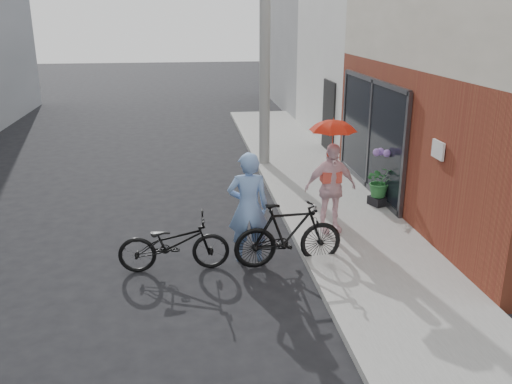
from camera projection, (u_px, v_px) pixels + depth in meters
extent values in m
plane|color=black|center=(252.00, 265.00, 8.99)|extent=(80.00, 80.00, 0.00)
cube|color=gray|center=(341.00, 214.00, 11.12)|extent=(2.20, 24.00, 0.12)
cube|color=#9E9E99|center=(285.00, 217.00, 10.98)|extent=(0.12, 24.00, 0.12)
cube|color=black|center=(371.00, 135.00, 12.26)|extent=(0.06, 3.80, 2.40)
cube|color=white|center=(438.00, 150.00, 9.01)|extent=(0.04, 0.40, 0.30)
cube|color=white|center=(440.00, 29.00, 17.27)|extent=(8.00, 6.00, 7.00)
cube|color=gray|center=(368.00, 25.00, 23.86)|extent=(8.00, 8.00, 7.00)
cylinder|color=#9E9E99|center=(265.00, 33.00, 13.68)|extent=(0.28, 0.28, 7.00)
imported|color=#799DD7|center=(248.00, 208.00, 8.91)|extent=(0.71, 0.49, 1.88)
imported|color=black|center=(174.00, 243.00, 8.70)|extent=(1.78, 0.62, 0.93)
imported|color=black|center=(288.00, 234.00, 8.85)|extent=(1.86, 0.66, 1.09)
imported|color=#F6CED6|center=(330.00, 188.00, 9.87)|extent=(1.01, 0.51, 1.67)
imported|color=#F1391C|center=(333.00, 124.00, 9.49)|extent=(0.80, 0.80, 0.71)
cube|color=black|center=(379.00, 201.00, 11.46)|extent=(0.45, 0.45, 0.18)
imported|color=#2E7336|center=(380.00, 181.00, 11.32)|extent=(0.61, 0.53, 0.68)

